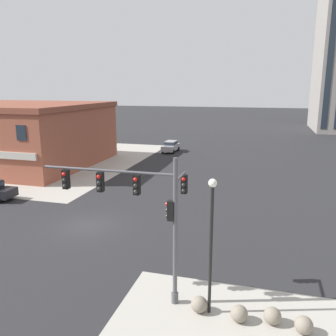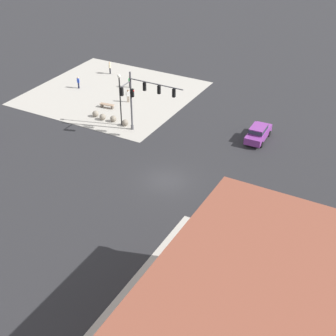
{
  "view_description": "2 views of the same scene",
  "coord_description": "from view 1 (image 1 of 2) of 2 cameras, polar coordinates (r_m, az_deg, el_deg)",
  "views": [
    {
      "loc": [
        11.94,
        -21.31,
        9.67
      ],
      "look_at": [
        4.55,
        5.32,
        3.36
      ],
      "focal_mm": 37.82,
      "sensor_mm": 36.0,
      "label": 1
    },
    {
      "loc": [
        -18.79,
        33.89,
        25.88
      ],
      "look_at": [
        -2.22,
        3.71,
        4.13
      ],
      "focal_mm": 52.72,
      "sensor_mm": 36.0,
      "label": 2
    }
  ],
  "objects": [
    {
      "name": "bollard_sphere_curb_a",
      "position": [
        16.71,
        5.06,
        -21.05
      ],
      "size": [
        0.73,
        0.73,
        0.73
      ],
      "primitive_type": "sphere",
      "color": "gray",
      "rests_on": "ground"
    },
    {
      "name": "bollard_sphere_curb_d",
      "position": [
        16.44,
        21.04,
        -22.57
      ],
      "size": [
        0.73,
        0.73,
        0.73
      ],
      "primitive_type": "sphere",
      "color": "gray",
      "rests_on": "ground"
    },
    {
      "name": "car_main_southbound_far",
      "position": [
        54.25,
        0.45,
        3.57
      ],
      "size": [
        2.0,
        4.46,
        1.68
      ],
      "color": "#99999E",
      "rests_on": "ground"
    },
    {
      "name": "ground_plane",
      "position": [
        26.27,
        -12.94,
        -9.09
      ],
      "size": [
        320.0,
        320.0,
        0.0
      ],
      "primitive_type": "plane",
      "color": "#262628"
    },
    {
      "name": "sidewalk_far_corner",
      "position": [
        53.11,
        -21.82,
        1.43
      ],
      "size": [
        32.0,
        32.0,
        0.02
      ],
      "primitive_type": "cube",
      "color": "#A8A399",
      "rests_on": "ground"
    },
    {
      "name": "bollard_sphere_curb_c",
      "position": [
        16.58,
        16.48,
        -21.88
      ],
      "size": [
        0.73,
        0.73,
        0.73
      ],
      "primitive_type": "sphere",
      "color": "gray",
      "rests_on": "ground"
    },
    {
      "name": "traffic_signal_main",
      "position": [
        15.95,
        -3.59,
        -6.2
      ],
      "size": [
        6.46,
        2.09,
        6.8
      ],
      "color": "#4C4C51",
      "rests_on": "ground"
    },
    {
      "name": "storefront_block_near_corner",
      "position": [
        49.74,
        -23.56,
        5.11
      ],
      "size": [
        20.9,
        18.45,
        7.74
      ],
      "color": "brown",
      "rests_on": "ground"
    },
    {
      "name": "bollard_sphere_curb_b",
      "position": [
        16.39,
        11.4,
        -22.02
      ],
      "size": [
        0.73,
        0.73,
        0.73
      ],
      "primitive_type": "sphere",
      "color": "gray",
      "rests_on": "ground"
    },
    {
      "name": "street_lamp_corner_near",
      "position": [
        15.1,
        6.99,
        -10.31
      ],
      "size": [
        0.36,
        0.36,
        6.08
      ],
      "color": "black",
      "rests_on": "ground"
    }
  ]
}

